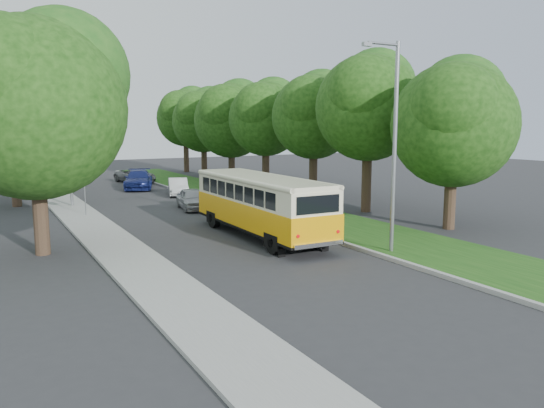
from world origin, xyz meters
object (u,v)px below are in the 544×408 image
car_blue (138,180)px  lamppost_near (393,141)px  lamppost_far (67,139)px  vintage_bus (261,206)px  car_grey (135,176)px  car_silver (192,199)px  car_white (178,187)px

car_blue → lamppost_near: bearing=-66.2°
lamppost_far → vintage_bus: (6.06, -13.26, -2.73)m
vintage_bus → car_blue: vintage_bus is taller
vintage_bus → car_grey: bearing=88.2°
vintage_bus → car_silver: bearing=89.6°
car_silver → car_blue: (-0.05, 11.69, 0.11)m
car_blue → car_white: bearing=-57.0°
lamppost_near → lamppost_far: bearing=115.7°
car_white → car_grey: car_grey is taller
lamppost_near → car_grey: lamppost_near is taller
car_silver → vintage_bus: bearing=-82.3°
car_blue → car_grey: (0.98, 4.68, -0.12)m
lamppost_near → car_silver: size_ratio=2.19×
vintage_bus → car_grey: size_ratio=2.12×
lamppost_far → car_silver: 8.33m
car_silver → lamppost_far: bearing=154.4°
car_grey → lamppost_near: bearing=-102.6°
lamppost_far → car_white: bearing=16.2°
lamppost_near → vintage_bus: size_ratio=0.86×
lamppost_near → car_grey: bearing=93.3°
car_white → car_blue: 5.40m
lamppost_near → car_silver: bearing=100.6°
lamppost_near → lamppost_far: 20.53m
car_blue → car_grey: bearing=95.9°
lamppost_far → vintage_bus: 14.83m
lamppost_near → car_grey: size_ratio=1.81×
car_blue → car_grey: car_blue is taller
vintage_bus → car_grey: 25.40m
vintage_bus → car_blue: size_ratio=1.86×
car_silver → car_blue: 11.69m
lamppost_near → car_silver: (-2.67, 14.22, -3.75)m
vintage_bus → car_silver: vintage_bus is taller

